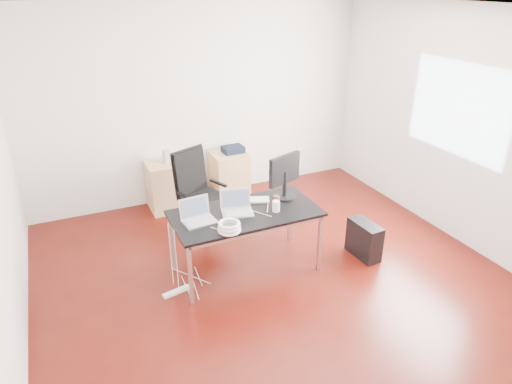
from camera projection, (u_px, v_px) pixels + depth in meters
name	position (u px, v px, depth m)	size (l,w,h in m)	color
room_shell	(283.00, 162.00, 4.44)	(5.00, 5.00, 5.00)	#3D0B06
desk	(245.00, 216.00, 4.96)	(1.60, 0.80, 0.73)	black
office_chair	(198.00, 188.00, 5.78)	(0.62, 0.64, 1.08)	black
filing_cabinet_left	(166.00, 186.00, 6.47)	(0.50, 0.50, 0.70)	tan
filing_cabinet_right	(229.00, 175.00, 6.83)	(0.50, 0.50, 0.70)	tan
pc_tower	(364.00, 240.00, 5.40)	(0.20, 0.45, 0.44)	black
wastebasket	(200.00, 192.00, 6.77)	(0.24, 0.24, 0.28)	black
power_strip	(176.00, 292.00, 4.83)	(0.30, 0.06, 0.04)	white
laptop_left	(198.00, 216.00, 4.74)	(0.35, 0.28, 0.23)	silver
laptop_right	(237.00, 207.00, 4.92)	(0.38, 0.32, 0.23)	silver
monitor	(284.00, 174.00, 5.16)	(0.44, 0.26, 0.51)	black
keyboard	(250.00, 200.00, 5.18)	(0.44, 0.14, 0.02)	white
cup_white	(276.00, 206.00, 4.93)	(0.08, 0.08, 0.12)	white
cup_brown	(276.00, 200.00, 5.09)	(0.08, 0.08, 0.10)	brown
cable_coil	(229.00, 227.00, 4.53)	(0.24, 0.24, 0.11)	white
power_adapter	(233.00, 224.00, 4.67)	(0.07, 0.07, 0.03)	white
speaker	(167.00, 156.00, 6.31)	(0.09, 0.08, 0.18)	#9E9E9E
navy_garment	(233.00, 149.00, 6.70)	(0.30, 0.24, 0.09)	black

